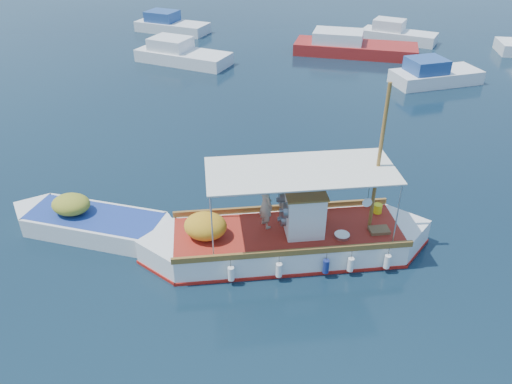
# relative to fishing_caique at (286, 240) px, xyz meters

# --- Properties ---
(ground) EXTENTS (160.00, 160.00, 0.00)m
(ground) POSITION_rel_fishing_caique_xyz_m (0.29, 0.60, -0.52)
(ground) COLOR black
(ground) RESTS_ON ground
(fishing_caique) EXTENTS (9.29, 4.59, 5.92)m
(fishing_caique) POSITION_rel_fishing_caique_xyz_m (0.00, 0.00, 0.00)
(fishing_caique) COLOR white
(fishing_caique) RESTS_ON ground
(dinghy) EXTENTS (6.45, 2.22, 1.58)m
(dinghy) POSITION_rel_fishing_caique_xyz_m (-6.70, -0.08, -0.19)
(dinghy) COLOR white
(dinghy) RESTS_ON ground
(bg_boat_nw) EXTENTS (6.83, 3.95, 1.80)m
(bg_boat_nw) POSITION_rel_fishing_caique_xyz_m (-9.68, 19.27, -0.03)
(bg_boat_nw) COLOR silver
(bg_boat_nw) RESTS_ON ground
(bg_boat_n) EXTENTS (8.68, 3.29, 1.80)m
(bg_boat_n) POSITION_rel_fishing_caique_xyz_m (1.71, 23.30, -0.03)
(bg_boat_n) COLOR maroon
(bg_boat_n) RESTS_ON ground
(bg_boat_ne) EXTENTS (5.76, 4.37, 1.80)m
(bg_boat_ne) POSITION_rel_fishing_caique_xyz_m (6.73, 17.94, -0.03)
(bg_boat_ne) COLOR silver
(bg_boat_ne) RESTS_ON ground
(bg_boat_far_w) EXTENTS (6.33, 3.58, 1.80)m
(bg_boat_far_w) POSITION_rel_fishing_caique_xyz_m (-13.07, 27.12, -0.03)
(bg_boat_far_w) COLOR silver
(bg_boat_far_w) RESTS_ON ground
(bg_boat_far_n) EXTENTS (5.90, 3.53, 1.80)m
(bg_boat_far_n) POSITION_rel_fishing_caique_xyz_m (5.06, 27.38, -0.03)
(bg_boat_far_n) COLOR silver
(bg_boat_far_n) RESTS_ON ground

